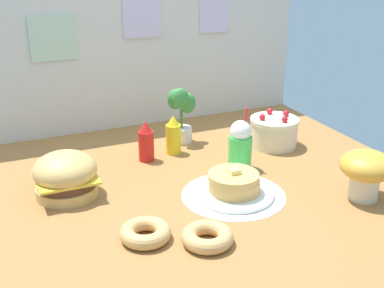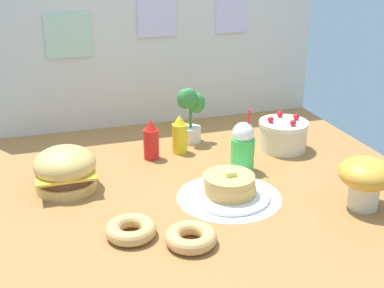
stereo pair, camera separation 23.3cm
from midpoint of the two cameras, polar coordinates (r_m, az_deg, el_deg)
ground_plane at (r=2.32m, az=-1.31°, el=-5.03°), size 2.01×1.86×0.02m
back_wall at (r=3.00m, az=-8.27°, el=9.87°), size 2.01×0.04×0.83m
doily_mat at (r=2.23m, az=1.70°, el=-5.80°), size 0.46×0.46×0.00m
burger at (r=2.29m, az=-16.85°, el=-3.45°), size 0.28×0.28×0.20m
pancake_stack at (r=2.21m, az=1.72°, el=-4.75°), size 0.35×0.35×0.12m
layer_cake at (r=2.75m, az=6.80°, el=1.33°), size 0.26×0.26×0.19m
ketchup_bottle at (r=2.56m, az=-7.77°, el=0.12°), size 0.08×0.08×0.21m
mustard_bottle at (r=2.64m, az=-4.64°, el=0.89°), size 0.08×0.08×0.21m
cream_soda_cup at (r=2.44m, az=2.73°, el=-0.19°), size 0.11×0.11×0.31m
donut_pink_glaze at (r=1.93m, az=-8.75°, el=-9.87°), size 0.19×0.19×0.06m
donut_chocolate at (r=1.89m, az=-1.84°, el=-10.43°), size 0.19×0.19×0.06m
potted_plant at (r=2.76m, az=-3.63°, el=3.50°), size 0.15×0.12×0.32m
mushroom_stool at (r=2.24m, az=16.19°, el=-2.87°), size 0.23×0.23×0.22m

